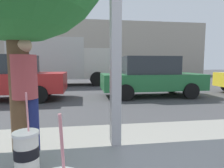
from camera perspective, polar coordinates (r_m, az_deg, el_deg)
ground_plane at (r=9.02m, az=-7.26°, el=-2.95°), size 60.00×60.00×0.00m
sidewalk_strip at (r=2.85m, az=-4.43°, el=-22.30°), size 16.00×2.80×0.13m
building_facade_far at (r=21.75m, az=-8.07°, el=10.40°), size 28.00×1.20×6.08m
soda_cup_right at (r=0.86m, az=-24.05°, el=-17.83°), size 0.10×0.10×0.32m
parked_car_red at (r=8.45m, az=-29.17°, el=1.71°), size 4.49×1.92×1.74m
parked_car_green at (r=8.40m, az=11.41°, el=2.22°), size 4.29×1.92×1.71m
box_truck at (r=12.98m, az=-15.06°, el=6.82°), size 6.21×2.44×2.98m
pedestrian at (r=2.72m, az=-24.47°, el=-1.95°), size 0.32×0.32×1.63m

